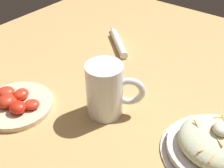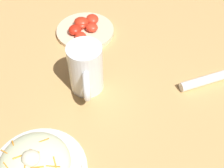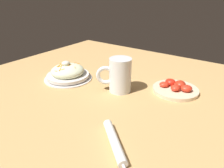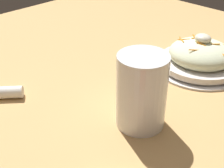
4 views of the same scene
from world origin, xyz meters
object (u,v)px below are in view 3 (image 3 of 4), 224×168
(salad_plate, at_px, (68,73))
(tomato_plate, at_px, (176,88))
(beer_mug, at_px, (119,77))
(napkin_roll, at_px, (114,142))

(salad_plate, distance_m, tomato_plate, 0.51)
(beer_mug, height_order, tomato_plate, beer_mug)
(salad_plate, relative_size, beer_mug, 1.57)
(tomato_plate, bearing_deg, salad_plate, 109.99)
(salad_plate, height_order, napkin_roll, salad_plate)
(salad_plate, relative_size, tomato_plate, 1.19)
(beer_mug, xyz_separation_m, napkin_roll, (-0.30, -0.19, -0.05))
(salad_plate, bearing_deg, tomato_plate, -70.01)
(napkin_roll, bearing_deg, tomato_plate, -1.99)
(beer_mug, xyz_separation_m, tomato_plate, (0.14, -0.20, -0.05))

